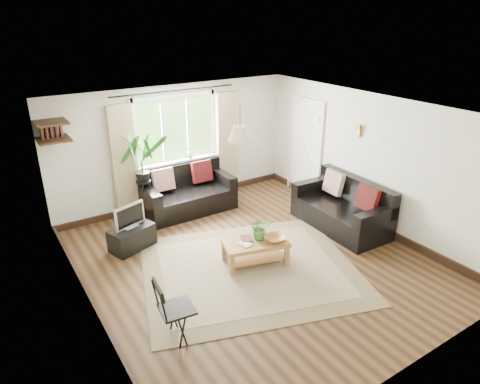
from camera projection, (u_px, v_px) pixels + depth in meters
floor at (254, 261)px, 6.82m from camera, size 5.50×5.50×0.00m
ceiling at (256, 111)px, 5.88m from camera, size 5.50×5.50×0.00m
wall_back at (176, 146)px, 8.47m from camera, size 5.00×0.02×2.40m
wall_front at (413, 283)px, 4.23m from camera, size 5.00×0.02×2.40m
wall_left at (83, 236)px, 5.10m from camera, size 0.02×5.50×2.40m
wall_right at (370, 162)px, 7.60m from camera, size 0.02×5.50×2.40m
rug at (250, 269)px, 6.58m from camera, size 3.88×3.59×0.02m
window at (175, 129)px, 8.30m from camera, size 2.50×0.16×2.16m
door at (305, 149)px, 8.97m from camera, size 0.06×0.96×2.06m
corner_shelf at (52, 131)px, 6.88m from camera, size 0.50×0.50×0.34m
pendant_lamp at (240, 130)px, 6.32m from camera, size 0.36×0.36×0.54m
wall_sconce at (358, 129)px, 7.58m from camera, size 0.12×0.12×0.28m
sofa_back at (188, 191)px, 8.37m from camera, size 1.78×0.89×0.84m
sofa_right at (341, 206)px, 7.73m from camera, size 1.83×0.96×0.85m
coffee_table at (255, 252)px, 6.68m from camera, size 1.09×0.78×0.40m
table_plant at (260, 228)px, 6.59m from camera, size 0.36×0.32×0.36m
bowl at (275, 238)px, 6.58m from camera, size 0.36×0.36×0.08m
book_a at (242, 246)px, 6.44m from camera, size 0.19×0.23×0.02m
book_b at (241, 239)px, 6.63m from camera, size 0.25×0.28×0.02m
tv_stand at (132, 238)px, 7.11m from camera, size 0.81×0.61×0.39m
tv at (130, 216)px, 6.95m from camera, size 0.58×0.35×0.42m
palm_stand at (143, 178)px, 7.89m from camera, size 0.69×0.69×1.66m
folding_chair at (177, 310)px, 5.06m from camera, size 0.48×0.48×0.83m
sill_plant at (190, 152)px, 8.56m from camera, size 0.14×0.10×0.27m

